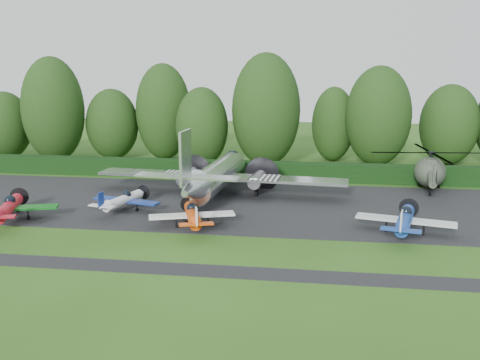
# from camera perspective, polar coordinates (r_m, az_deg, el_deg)

# --- Properties ---
(ground) EXTENTS (160.00, 160.00, 0.00)m
(ground) POSITION_cam_1_polar(r_m,az_deg,el_deg) (40.15, -6.16, -6.19)
(ground) COLOR #264A15
(ground) RESTS_ON ground
(apron) EXTENTS (70.00, 18.00, 0.01)m
(apron) POSITION_cam_1_polar(r_m,az_deg,el_deg) (49.48, -3.35, -2.52)
(apron) COLOR black
(apron) RESTS_ON ground
(taxiway_verge) EXTENTS (70.00, 2.00, 0.00)m
(taxiway_verge) POSITION_cam_1_polar(r_m,az_deg,el_deg) (34.73, -8.60, -9.30)
(taxiway_verge) COLOR black
(taxiway_verge) RESTS_ON ground
(hedgerow) EXTENTS (90.00, 1.60, 2.00)m
(hedgerow) POSITION_cam_1_polar(r_m,az_deg,el_deg) (60.00, -1.29, 0.17)
(hedgerow) COLOR black
(hedgerow) RESTS_ON ground
(transport_plane) EXTENTS (24.74, 18.97, 7.93)m
(transport_plane) POSITION_cam_1_polar(r_m,az_deg,el_deg) (50.90, -2.55, 0.46)
(transport_plane) COLOR silver
(transport_plane) RESTS_ON ground
(light_plane_red) EXTENTS (7.57, 7.96, 2.91)m
(light_plane_red) POSITION_cam_1_polar(r_m,az_deg,el_deg) (47.41, -23.47, -2.73)
(light_plane_red) COLOR red
(light_plane_red) RESTS_ON ground
(light_plane_white) EXTENTS (6.35, 6.67, 2.44)m
(light_plane_white) POSITION_cam_1_polar(r_m,az_deg,el_deg) (47.77, -12.33, -2.09)
(light_plane_white) COLOR silver
(light_plane_white) RESTS_ON ground
(light_plane_orange) EXTENTS (6.77, 7.12, 2.60)m
(light_plane_orange) POSITION_cam_1_polar(r_m,az_deg,el_deg) (42.15, -5.08, -3.71)
(light_plane_orange) COLOR #D8460C
(light_plane_orange) RESTS_ON ground
(light_plane_blue) EXTENTS (7.40, 7.78, 2.84)m
(light_plane_blue) POSITION_cam_1_polar(r_m,az_deg,el_deg) (42.24, 17.18, -4.06)
(light_plane_blue) COLOR #193B96
(light_plane_blue) RESTS_ON ground
(helicopter) EXTENTS (12.10, 14.17, 3.90)m
(helicopter) POSITION_cam_1_polar(r_m,az_deg,el_deg) (57.87, 19.64, 1.09)
(helicopter) COLOR #333B2D
(helicopter) RESTS_ON ground
(tree_2) EXTENTS (5.59, 5.59, 9.71)m
(tree_2) POSITION_cam_1_polar(r_m,az_deg,el_deg) (71.10, 9.92, 5.88)
(tree_2) COLOR black
(tree_2) RESTS_ON ground
(tree_3) EXTENTS (7.30, 7.30, 12.67)m
(tree_3) POSITION_cam_1_polar(r_m,az_deg,el_deg) (71.91, -8.16, 7.20)
(tree_3) COLOR black
(tree_3) RESTS_ON ground
(tree_4) EXTENTS (8.43, 8.43, 13.97)m
(tree_4) POSITION_cam_1_polar(r_m,az_deg,el_deg) (66.30, 2.78, 7.44)
(tree_4) COLOR black
(tree_4) RESTS_ON ground
(tree_5) EXTENTS (6.53, 6.53, 9.81)m
(tree_5) POSITION_cam_1_polar(r_m,az_deg,el_deg) (66.94, -4.07, 5.68)
(tree_5) COLOR black
(tree_5) RESTS_ON ground
(tree_7) EXTENTS (6.88, 6.88, 9.38)m
(tree_7) POSITION_cam_1_polar(r_m,az_deg,el_deg) (73.46, -13.48, 5.80)
(tree_7) COLOR black
(tree_7) RESTS_ON ground
(tree_8) EXTENTS (7.25, 7.25, 10.14)m
(tree_8) POSITION_cam_1_polar(r_m,az_deg,el_deg) (72.32, 21.42, 5.49)
(tree_8) COLOR black
(tree_8) RESTS_ON ground
(tree_9) EXTENTS (7.91, 7.91, 13.54)m
(tree_9) POSITION_cam_1_polar(r_m,az_deg,el_deg) (73.61, -19.31, 7.09)
(tree_9) COLOR black
(tree_9) RESTS_ON ground
(tree_10) EXTENTS (8.07, 8.07, 12.41)m
(tree_10) POSITION_cam_1_polar(r_m,az_deg,el_deg) (68.91, 14.54, 6.60)
(tree_10) COLOR black
(tree_10) RESTS_ON ground
(tree_11) EXTENTS (6.88, 6.88, 9.03)m
(tree_11) POSITION_cam_1_polar(r_m,az_deg,el_deg) (78.01, -23.78, 5.34)
(tree_11) COLOR black
(tree_11) RESTS_ON ground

